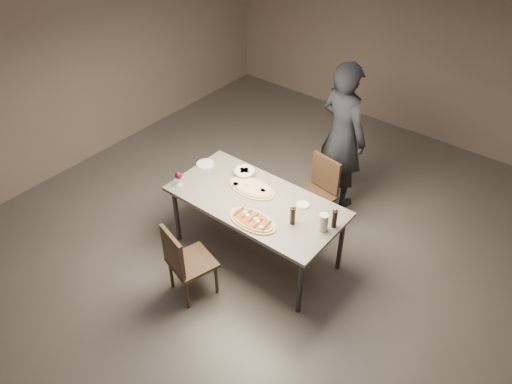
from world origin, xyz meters
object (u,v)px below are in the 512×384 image
Objects in this scene: ham_pizza at (251,188)px; chair_far at (319,189)px; bread_basket at (244,172)px; zucchini_pizza at (252,220)px; diner at (342,136)px; pepper_mill_left at (335,218)px; carafe at (323,222)px; dining_table at (256,204)px; chair_near at (184,260)px.

ham_pizza is 0.65× the size of chair_far.
chair_far is (0.58, 0.62, -0.32)m from bread_basket.
diner is (-0.02, 1.67, 0.14)m from zucchini_pizza.
pepper_mill_left is at bearing 26.82° from zucchini_pizza.
bread_basket is at bearing 175.04° from pepper_mill_left.
carafe is at bearing 3.95° from ham_pizza.
pepper_mill_left is (1.18, -0.10, 0.05)m from bread_basket.
pepper_mill_left is at bearing 9.79° from dining_table.
chair_near is (-0.18, -0.88, -0.22)m from dining_table.
zucchini_pizza is 0.51m from ham_pizza.
chair_far is (0.22, 0.87, -0.22)m from dining_table.
zucchini_pizza is 2.35× the size of bread_basket.
diner is at bearing 83.37° from dining_table.
bread_basket is (-0.54, 0.53, 0.03)m from zucchini_pizza.
diner is at bearing 114.20° from carafe.
ham_pizza is at bearing 73.03° from chair_far.
ham_pizza is 0.93m from carafe.
carafe is 1.06m from chair_far.
pepper_mill_left is at bearing 133.03° from diner.
diner reaches higher than ham_pizza.
pepper_mill_left is (0.83, 0.14, 0.16)m from dining_table.
pepper_mill_left is (0.98, 0.03, 0.08)m from ham_pizza.
ham_pizza is 0.98m from pepper_mill_left.
diner reaches higher than chair_far.
diner is (-0.06, 0.53, 0.43)m from chair_far.
pepper_mill_left reaches higher than dining_table.
pepper_mill_left reaches higher than bread_basket.
bread_basket is 1.19m from pepper_mill_left.
zucchini_pizza is 0.62× the size of chair_far.
chair_far reaches higher than ham_pizza.
chair_near is 2.34m from diner.
dining_table is at bearing -28.17° from ham_pizza.
bread_basket is at bearing 145.40° from dining_table.
dining_table is at bearing 94.43° from chair_near.
bread_basket is 1.21× the size of carafe.
ham_pizza is 0.25m from bread_basket.
carafe is at bearing -10.46° from bread_basket.
pepper_mill_left reaches higher than zucchini_pizza.
chair_far reaches higher than zucchini_pizza.
chair_near is (0.17, -1.12, -0.32)m from bread_basket.
zucchini_pizza is 1.68m from diner.
zucchini_pizza reaches higher than ham_pizza.
chair_near is (-0.36, -0.60, -0.29)m from zucchini_pizza.
carafe is (0.92, -0.07, 0.08)m from ham_pizza.
ham_pizza reaches higher than dining_table.
dining_table is 2.12× the size of chair_far.
chair_near and chair_far have the same top height.
dining_table is 3.41× the size of zucchini_pizza.
chair_far is at bearing 81.70° from zucchini_pizza.
zucchini_pizza is 0.78m from pepper_mill_left.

